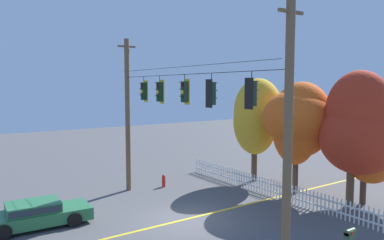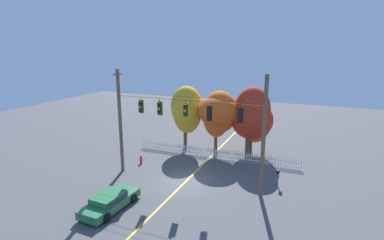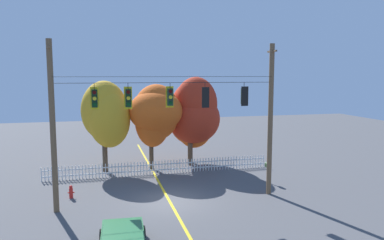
# 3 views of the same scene
# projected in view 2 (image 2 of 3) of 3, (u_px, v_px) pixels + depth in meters

# --- Properties ---
(ground) EXTENTS (80.00, 80.00, 0.00)m
(ground) POSITION_uv_depth(u_px,v_px,m) (185.00, 182.00, 25.17)
(ground) COLOR #4C4C4F
(lane_centerline_stripe) EXTENTS (0.16, 36.00, 0.01)m
(lane_centerline_stripe) POSITION_uv_depth(u_px,v_px,m) (185.00, 182.00, 25.17)
(lane_centerline_stripe) COLOR gold
(lane_centerline_stripe) RESTS_ON ground
(signal_support_span) EXTENTS (12.55, 1.10, 9.05)m
(signal_support_span) POSITION_uv_depth(u_px,v_px,m) (185.00, 128.00, 24.09)
(signal_support_span) COLOR brown
(signal_support_span) RESTS_ON ground
(traffic_signal_southbound_primary) EXTENTS (0.43, 0.38, 1.39)m
(traffic_signal_southbound_primary) POSITION_uv_depth(u_px,v_px,m) (141.00, 107.00, 25.25)
(traffic_signal_southbound_primary) COLOR black
(traffic_signal_northbound_secondary) EXTENTS (0.43, 0.38, 1.42)m
(traffic_signal_northbound_secondary) POSITION_uv_depth(u_px,v_px,m) (160.00, 108.00, 24.60)
(traffic_signal_northbound_secondary) COLOR black
(traffic_signal_westbound_side) EXTENTS (0.43, 0.38, 1.38)m
(traffic_signal_westbound_side) POSITION_uv_depth(u_px,v_px,m) (186.00, 110.00, 23.74)
(traffic_signal_westbound_side) COLOR black
(traffic_signal_eastbound_side) EXTENTS (0.43, 0.38, 1.42)m
(traffic_signal_eastbound_side) POSITION_uv_depth(u_px,v_px,m) (210.00, 113.00, 22.99)
(traffic_signal_eastbound_side) COLOR black
(traffic_signal_northbound_primary) EXTENTS (0.43, 0.38, 1.36)m
(traffic_signal_northbound_primary) POSITION_uv_depth(u_px,v_px,m) (241.00, 115.00, 22.10)
(traffic_signal_northbound_primary) COLOR black
(white_picket_fence) EXTENTS (16.43, 0.06, 0.98)m
(white_picket_fence) POSITION_uv_depth(u_px,v_px,m) (214.00, 153.00, 30.41)
(white_picket_fence) COLOR white
(white_picket_fence) RESTS_ON ground
(autumn_maple_near_fence) EXTENTS (3.56, 3.38, 6.80)m
(autumn_maple_near_fence) POSITION_uv_depth(u_px,v_px,m) (187.00, 110.00, 32.41)
(autumn_maple_near_fence) COLOR #473828
(autumn_maple_near_fence) RESTS_ON ground
(autumn_maple_mid) EXTENTS (4.06, 3.71, 6.54)m
(autumn_maple_mid) POSITION_uv_depth(u_px,v_px,m) (218.00, 113.00, 30.83)
(autumn_maple_mid) COLOR #473828
(autumn_maple_mid) RESTS_ON ground
(autumn_oak_far_east) EXTENTS (4.17, 3.83, 7.08)m
(autumn_oak_far_east) POSITION_uv_depth(u_px,v_px,m) (251.00, 115.00, 30.32)
(autumn_oak_far_east) COLOR brown
(autumn_oak_far_east) RESTS_ON ground
(autumn_maple_far_west) EXTENTS (3.71, 3.17, 5.79)m
(autumn_maple_far_west) POSITION_uv_depth(u_px,v_px,m) (252.00, 121.00, 31.06)
(autumn_maple_far_west) COLOR #473828
(autumn_maple_far_west) RESTS_ON ground
(parked_car) EXTENTS (2.12, 4.67, 1.15)m
(parked_car) POSITION_uv_depth(u_px,v_px,m) (110.00, 201.00, 20.82)
(parked_car) COLOR #286B3D
(parked_car) RESTS_ON ground
(fire_hydrant) EXTENTS (0.38, 0.22, 0.78)m
(fire_hydrant) POSITION_uv_depth(u_px,v_px,m) (141.00, 160.00, 29.03)
(fire_hydrant) COLOR red
(fire_hydrant) RESTS_ON ground
(roadside_mailbox) EXTENTS (0.25, 0.44, 1.37)m
(roadside_mailbox) POSITION_uv_depth(u_px,v_px,m) (278.00, 173.00, 24.23)
(roadside_mailbox) COLOR brown
(roadside_mailbox) RESTS_ON ground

